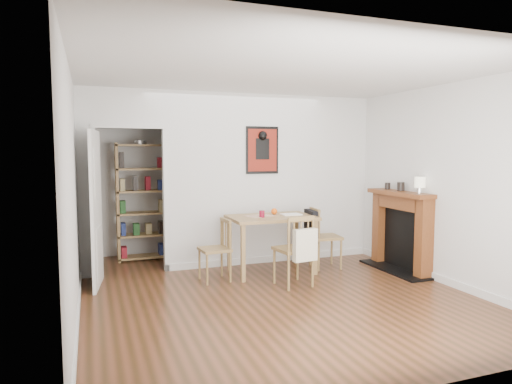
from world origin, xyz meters
name	(u,v)px	position (x,y,z in m)	size (l,w,h in m)	color
ground	(270,290)	(0.00, 0.00, 0.00)	(5.20, 5.20, 0.00)	#5A301D
room_shell	(243,180)	(0.10, 1.34, 1.30)	(5.20, 5.20, 5.20)	silver
dining_table	(272,223)	(0.33, 0.76, 0.72)	(1.20, 0.76, 0.82)	olive
chair_left	(215,250)	(-0.55, 0.64, 0.42)	(0.45, 0.45, 0.83)	olive
chair_right	(324,237)	(1.17, 0.75, 0.47)	(0.56, 0.50, 0.90)	olive
chair_front	(294,250)	(0.36, 0.08, 0.47)	(0.52, 0.57, 0.93)	olive
bookshelf	(142,202)	(-1.32, 2.24, 0.92)	(0.79, 0.31, 1.87)	olive
fireplace	(401,228)	(2.16, 0.25, 0.62)	(0.45, 1.25, 1.16)	brown
red_glass	(262,214)	(0.15, 0.70, 0.87)	(0.08, 0.08, 0.10)	maroon
orange_fruit	(274,211)	(0.43, 0.92, 0.86)	(0.09, 0.09, 0.09)	#FF5F0D
placemat	(260,216)	(0.17, 0.83, 0.82)	(0.39, 0.29, 0.00)	beige
notebook	(291,214)	(0.64, 0.79, 0.82)	(0.28, 0.20, 0.01)	white
mantel_lamp	(420,183)	(2.13, -0.15, 1.30)	(0.15, 0.15, 0.23)	silver
ceramic_jar_a	(401,187)	(2.16, 0.30, 1.22)	(0.11, 0.11, 0.13)	black
ceramic_jar_b	(388,186)	(2.15, 0.59, 1.21)	(0.08, 0.08, 0.10)	black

